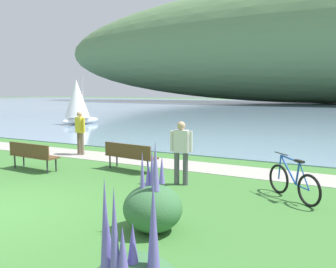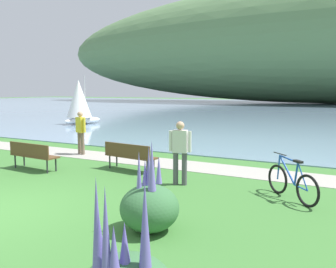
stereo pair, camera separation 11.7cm
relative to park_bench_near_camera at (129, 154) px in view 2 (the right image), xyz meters
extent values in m
cube|color=#7A99B2|center=(-0.44, 43.24, -0.50)|extent=(180.00, 80.00, 0.04)
ellipsoid|color=#567A4C|center=(3.15, 62.78, 11.12)|extent=(119.99, 28.00, 23.21)
cube|color=#A39E93|center=(-0.44, 1.49, -0.52)|extent=(60.00, 1.50, 0.01)
cube|color=brown|center=(0.01, 0.08, -0.07)|extent=(1.84, 0.68, 0.05)
cube|color=brown|center=(-0.01, -0.13, 0.15)|extent=(1.79, 0.24, 0.40)
cylinder|color=#2D2D33|center=(-0.73, 0.33, -0.30)|extent=(0.05, 0.05, 0.45)
cylinder|color=#2D2D33|center=(0.79, 0.16, -0.30)|extent=(0.05, 0.05, 0.45)
cylinder|color=#2D2D33|center=(-0.77, 0.00, -0.30)|extent=(0.05, 0.05, 0.45)
cylinder|color=#2D2D33|center=(0.75, -0.17, -0.30)|extent=(0.05, 0.05, 0.45)
cube|color=brown|center=(-2.79, -1.25, -0.07)|extent=(1.82, 0.58, 0.05)
cube|color=brown|center=(-2.80, -1.46, 0.15)|extent=(1.80, 0.14, 0.40)
cylinder|color=#2D2D33|center=(-3.55, -1.04, -0.30)|extent=(0.05, 0.05, 0.45)
cylinder|color=#2D2D33|center=(-2.02, -1.12, -0.30)|extent=(0.05, 0.05, 0.45)
cylinder|color=#2D2D33|center=(-3.56, -1.37, -0.30)|extent=(0.05, 0.05, 0.45)
cylinder|color=#2D2D33|center=(-2.04, -1.46, -0.30)|extent=(0.05, 0.05, 0.45)
torus|color=black|center=(4.58, -0.35, -0.16)|extent=(0.56, 0.54, 0.72)
torus|color=black|center=(5.33, -1.08, -0.16)|extent=(0.56, 0.54, 0.72)
cylinder|color=#1E4CB2|center=(4.82, -0.58, 0.15)|extent=(0.47, 0.45, 0.61)
cylinder|color=#1E4CB2|center=(4.85, -0.61, 0.41)|extent=(0.50, 0.49, 0.09)
cylinder|color=#1E4CB2|center=(5.05, -0.81, 0.12)|extent=(0.12, 0.12, 0.54)
cylinder|color=#1E4CB2|center=(5.18, -0.93, -0.15)|extent=(0.33, 0.32, 0.05)
cylinder|color=#1E4CB2|center=(5.21, -0.96, 0.11)|extent=(0.28, 0.28, 0.56)
cylinder|color=#1E4CB2|center=(4.59, -0.36, 0.14)|extent=(0.09, 0.09, 0.60)
cube|color=black|center=(5.08, -0.84, 0.42)|extent=(0.24, 0.24, 0.05)
cylinder|color=black|center=(4.61, -0.38, 0.48)|extent=(0.36, 0.35, 0.02)
cylinder|color=#72604C|center=(-3.36, 1.48, -0.08)|extent=(0.14, 0.14, 0.88)
cylinder|color=#72604C|center=(-3.13, 1.41, -0.08)|extent=(0.14, 0.14, 0.88)
cube|color=yellow|center=(-3.24, 1.44, 0.66)|extent=(0.43, 0.32, 0.60)
sphere|color=tan|center=(-3.24, 1.44, 1.08)|extent=(0.22, 0.22, 0.22)
cylinder|color=yellow|center=(-3.49, 1.52, 0.66)|extent=(0.09, 0.09, 0.56)
cylinder|color=yellow|center=(-3.00, 1.37, 0.66)|extent=(0.09, 0.09, 0.56)
cylinder|color=#4C4C51|center=(1.99, -0.75, -0.08)|extent=(0.14, 0.14, 0.88)
cylinder|color=#4C4C51|center=(2.22, -0.70, -0.08)|extent=(0.14, 0.14, 0.88)
cube|color=silver|center=(2.11, -0.73, 0.66)|extent=(0.42, 0.30, 0.60)
sphere|color=tan|center=(2.11, -0.73, 1.08)|extent=(0.22, 0.22, 0.22)
cylinder|color=silver|center=(1.85, -0.78, 0.66)|extent=(0.09, 0.09, 0.56)
cylinder|color=silver|center=(2.36, -0.67, 0.66)|extent=(0.09, 0.09, 0.56)
cone|color=#6B5BB7|center=(3.83, -6.29, 0.52)|extent=(0.15, 0.15, 0.61)
cone|color=#6B5BB7|center=(3.81, -6.29, 0.69)|extent=(0.11, 0.11, 0.95)
cone|color=#6B5BB7|center=(4.02, -6.11, 0.44)|extent=(0.12, 0.12, 0.46)
cone|color=#6B5BB7|center=(4.24, -6.06, 0.67)|extent=(0.13, 0.13, 0.92)
cone|color=#6B5BB7|center=(3.96, -6.33, 0.66)|extent=(0.11, 0.11, 0.89)
cone|color=#6B5BB7|center=(4.03, -6.31, 0.46)|extent=(0.12, 0.12, 0.49)
ellipsoid|color=#386B3D|center=(2.93, -3.75, -0.10)|extent=(1.07, 1.07, 0.85)
cylinder|color=#386B3D|center=(2.94, -3.42, 0.21)|extent=(0.02, 0.02, 0.12)
cone|color=#7A6BC6|center=(2.94, -3.42, 0.54)|extent=(0.12, 0.12, 0.53)
cylinder|color=#386B3D|center=(2.84, -3.75, 0.21)|extent=(0.02, 0.02, 0.12)
cone|color=#7A6BC6|center=(2.84, -3.75, 0.53)|extent=(0.12, 0.12, 0.51)
cylinder|color=#386B3D|center=(3.06, -3.89, 0.21)|extent=(0.02, 0.02, 0.12)
cone|color=#7A6BC6|center=(3.06, -3.89, 0.71)|extent=(0.15, 0.15, 0.88)
cylinder|color=#386B3D|center=(2.80, -3.89, 0.21)|extent=(0.02, 0.02, 0.12)
cone|color=#7A6BC6|center=(2.80, -3.89, 0.62)|extent=(0.09, 0.09, 0.69)
cylinder|color=#386B3D|center=(2.92, -3.75, 0.21)|extent=(0.02, 0.02, 0.12)
cone|color=#7A6BC6|center=(2.92, -3.75, 0.65)|extent=(0.10, 0.10, 0.76)
ellipsoid|color=white|center=(-11.32, 10.78, -0.22)|extent=(1.64, 3.14, 0.53)
cylinder|color=#B2B2B2|center=(-11.26, 11.00, 1.56)|extent=(0.08, 0.08, 3.03)
cone|color=white|center=(-11.40, 10.50, 1.41)|extent=(2.22, 2.22, 2.72)
camera|label=1|loc=(5.86, -8.95, 2.00)|focal=36.78mm
camera|label=2|loc=(5.96, -8.89, 2.00)|focal=36.78mm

